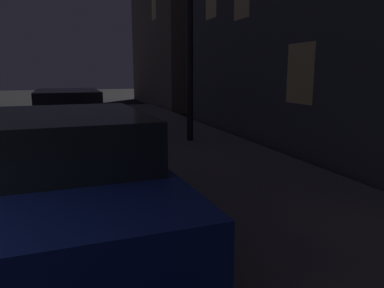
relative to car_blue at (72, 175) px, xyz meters
name	(u,v)px	position (x,y,z in m)	size (l,w,h in m)	color
car_blue	(72,175)	(0.00, 0.00, 0.00)	(2.27, 4.54, 1.43)	navy
car_red	(69,118)	(0.00, 5.70, 0.01)	(2.01, 4.62, 1.43)	maroon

